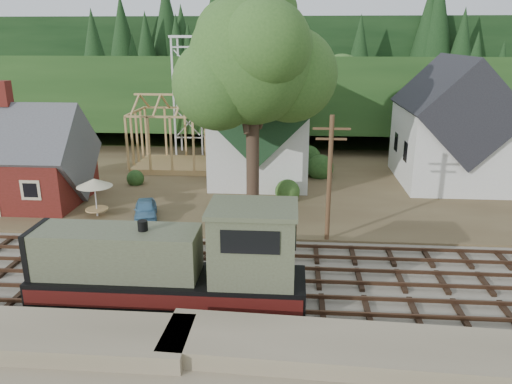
{
  "coord_description": "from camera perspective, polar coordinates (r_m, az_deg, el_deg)",
  "views": [
    {
      "loc": [
        4.79,
        -23.7,
        12.31
      ],
      "look_at": [
        2.54,
        6.0,
        3.0
      ],
      "focal_mm": 35.0,
      "sensor_mm": 36.0,
      "label": 1
    }
  ],
  "objects": [
    {
      "name": "ground",
      "position": [
        27.13,
        -6.41,
        -9.74
      ],
      "size": [
        140.0,
        140.0,
        0.0
      ],
      "primitive_type": "plane",
      "color": "#384C1E",
      "rests_on": "ground"
    },
    {
      "name": "embankment",
      "position": [
        20.13,
        -11.1,
        -20.71
      ],
      "size": [
        64.0,
        5.0,
        1.6
      ],
      "primitive_type": "cube",
      "color": "#7F7259",
      "rests_on": "ground"
    },
    {
      "name": "railroad_bed",
      "position": [
        27.09,
        -6.41,
        -9.59
      ],
      "size": [
        64.0,
        11.0,
        0.16
      ],
      "primitive_type": "cube",
      "color": "#726B5B",
      "rests_on": "ground"
    },
    {
      "name": "village_flat",
      "position": [
        43.7,
        -2.13,
        1.19
      ],
      "size": [
        64.0,
        26.0,
        0.3
      ],
      "primitive_type": "cube",
      "color": "brown",
      "rests_on": "ground"
    },
    {
      "name": "hillside",
      "position": [
        67.01,
        0.16,
        6.77
      ],
      "size": [
        70.0,
        28.96,
        12.74
      ],
      "primitive_type": "cube",
      "rotation": [
        -0.17,
        0.0,
        0.0
      ],
      "color": "#1E3F19",
      "rests_on": "ground"
    },
    {
      "name": "ridge",
      "position": [
        82.76,
        0.98,
        8.8
      ],
      "size": [
        80.0,
        20.0,
        12.0
      ],
      "primitive_type": "cube",
      "color": "black",
      "rests_on": "ground"
    },
    {
      "name": "depot",
      "position": [
        41.46,
        -25.93,
        2.92
      ],
      "size": [
        10.8,
        7.41,
        9.0
      ],
      "color": "#531B13",
      "rests_on": "village_flat"
    },
    {
      "name": "church",
      "position": [
        44.05,
        0.65,
        8.04
      ],
      "size": [
        8.4,
        15.17,
        13.0
      ],
      "color": "silver",
      "rests_on": "village_flat"
    },
    {
      "name": "farmhouse",
      "position": [
        45.31,
        21.37,
        6.72
      ],
      "size": [
        8.4,
        10.8,
        10.6
      ],
      "color": "silver",
      "rests_on": "village_flat"
    },
    {
      "name": "timber_frame",
      "position": [
        47.82,
        -8.84,
        6.25
      ],
      "size": [
        8.2,
        6.2,
        6.99
      ],
      "color": "tan",
      "rests_on": "village_flat"
    },
    {
      "name": "lattice_tower",
      "position": [
        52.86,
        -7.7,
        14.74
      ],
      "size": [
        3.2,
        3.2,
        12.12
      ],
      "color": "silver",
      "rests_on": "village_flat"
    },
    {
      "name": "big_tree",
      "position": [
        33.95,
        -0.11,
        13.82
      ],
      "size": [
        10.9,
        8.4,
        14.7
      ],
      "color": "#38281E",
      "rests_on": "village_flat"
    },
    {
      "name": "telegraph_pole_near",
      "position": [
        30.08,
        8.39,
        1.62
      ],
      "size": [
        2.2,
        0.28,
        8.0
      ],
      "color": "#4C331E",
      "rests_on": "ground"
    },
    {
      "name": "locomotive",
      "position": [
        23.61,
        -8.92,
        -8.21
      ],
      "size": [
        12.57,
        3.14,
        5.01
      ],
      "color": "black",
      "rests_on": "railroad_bed"
    },
    {
      "name": "car_blue",
      "position": [
        35.13,
        -12.51,
        -1.96
      ],
      "size": [
        2.42,
        3.99,
        1.27
      ],
      "primitive_type": "imported",
      "rotation": [
        0.0,
        0.0,
        0.26
      ],
      "color": "teal",
      "rests_on": "village_flat"
    },
    {
      "name": "patio_set",
      "position": [
        35.99,
        -17.99,
        0.85
      ],
      "size": [
        2.43,
        2.43,
        2.71
      ],
      "color": "silver",
      "rests_on": "village_flat"
    }
  ]
}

